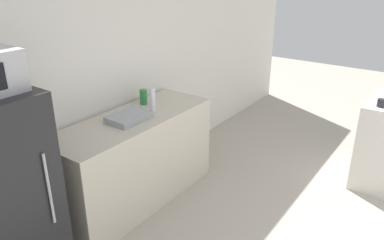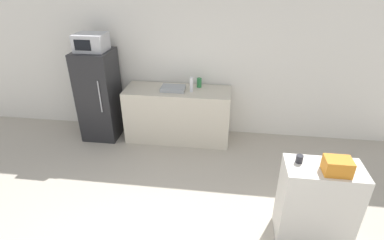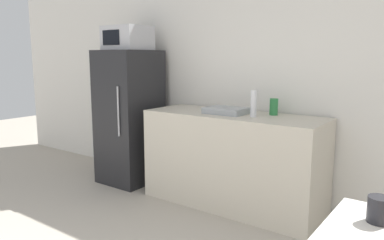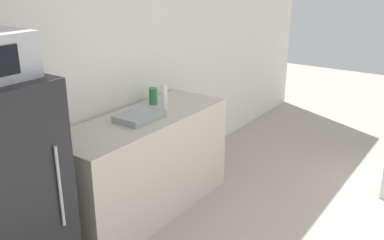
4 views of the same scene
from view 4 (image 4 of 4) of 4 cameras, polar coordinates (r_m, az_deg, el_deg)
wall_back at (r=3.90m, az=-11.06°, el=6.61°), size 8.00×0.06×2.60m
refrigerator at (r=2.98m, az=-23.46°, el=-9.67°), size 0.60×0.65×1.55m
counter at (r=3.93m, az=-6.35°, el=-5.98°), size 1.78×0.64×0.93m
sink_basin at (r=3.68m, az=-7.04°, el=0.49°), size 0.39×0.28×0.06m
bottle_tall at (r=3.86m, az=-3.71°, el=2.96°), size 0.06×0.06×0.25m
bottle_short at (r=4.08m, az=-5.19°, el=3.20°), size 0.08×0.08×0.16m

